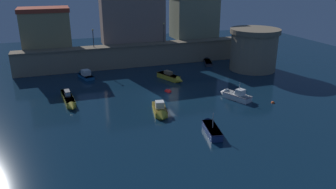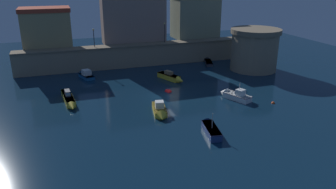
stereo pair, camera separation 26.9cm
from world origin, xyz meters
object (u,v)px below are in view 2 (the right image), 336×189
object	(u,v)px
quay_lamp_0	(94,35)
moored_boat_6	(210,128)
mooring_buoy_2	(167,91)
moored_boat_0	(69,99)
moored_boat_2	(160,111)
moored_boat_1	(234,95)
fortress_tower	(254,49)
moored_boat_4	(171,77)
mooring_buoy_1	(169,92)
moored_boat_3	(85,75)
moored_boat_5	(208,61)
quay_lamp_1	(165,29)
mooring_buoy_0	(273,103)

from	to	relation	value
quay_lamp_0	moored_boat_6	size ratio (longest dim) A/B	0.61
mooring_buoy_2	moored_boat_0	bearing A→B (deg)	-179.56
mooring_buoy_2	moored_boat_2	bearing A→B (deg)	-114.33
moored_boat_1	moored_boat_6	bearing A→B (deg)	114.62
moored_boat_2	fortress_tower	bearing A→B (deg)	133.34
moored_boat_0	moored_boat_4	xyz separation A→B (m)	(15.99, 5.02, 0.02)
moored_boat_0	mooring_buoy_1	world-z (taller)	moored_boat_0
moored_boat_4	moored_boat_2	bearing A→B (deg)	-47.51
moored_boat_2	moored_boat_3	world-z (taller)	moored_boat_2
moored_boat_0	moored_boat_5	world-z (taller)	moored_boat_0
fortress_tower	quay_lamp_1	distance (m)	16.49
moored_boat_0	moored_boat_3	xyz separation A→B (m)	(3.12, 10.99, -0.01)
moored_boat_5	mooring_buoy_0	bearing A→B (deg)	-163.73
fortress_tower	mooring_buoy_0	world-z (taller)	fortress_tower
fortress_tower	quay_lamp_1	size ratio (longest dim) A/B	2.35
moored_boat_3	mooring_buoy_1	world-z (taller)	moored_boat_3
moored_boat_3	mooring_buoy_1	distance (m)	15.51
moored_boat_3	mooring_buoy_0	size ratio (longest dim) A/B	9.77
moored_boat_2	mooring_buoy_2	size ratio (longest dim) A/B	7.80
moored_boat_3	mooring_buoy_2	distance (m)	15.13
moored_boat_2	mooring_buoy_2	distance (m)	8.41
moored_boat_1	quay_lamp_1	bearing A→B (deg)	-15.09
quay_lamp_0	moored_boat_4	distance (m)	15.90
moored_boat_0	mooring_buoy_1	bearing A→B (deg)	83.96
quay_lamp_0	moored_boat_0	distance (m)	17.42
mooring_buoy_0	mooring_buoy_1	world-z (taller)	mooring_buoy_1
quay_lamp_1	fortress_tower	bearing A→B (deg)	-34.84
fortress_tower	moored_boat_2	xyz separation A→B (m)	(-21.51, -13.82, -3.21)
moored_boat_6	moored_boat_1	bearing A→B (deg)	-32.00
moored_boat_0	moored_boat_5	distance (m)	29.10
moored_boat_1	mooring_buoy_1	bearing A→B (deg)	31.71
moored_boat_5	quay_lamp_1	bearing A→B (deg)	89.51
moored_boat_0	moored_boat_3	distance (m)	11.43
moored_boat_0	moored_boat_4	size ratio (longest dim) A/B	1.30
moored_boat_5	moored_boat_4	bearing A→B (deg)	146.38
quay_lamp_0	fortress_tower	bearing A→B (deg)	-19.53
moored_boat_1	moored_boat_5	world-z (taller)	moored_boat_1
mooring_buoy_2	fortress_tower	bearing A→B (deg)	18.86
moored_boat_2	moored_boat_5	size ratio (longest dim) A/B	0.96
quay_lamp_1	mooring_buoy_1	world-z (taller)	quay_lamp_1
moored_boat_0	moored_boat_6	world-z (taller)	moored_boat_6
fortress_tower	mooring_buoy_0	distance (m)	16.78
quay_lamp_0	moored_boat_6	xyz separation A→B (m)	(8.38, -29.18, -5.66)
moored_boat_2	mooring_buoy_0	world-z (taller)	moored_boat_2
quay_lamp_0	moored_boat_2	bearing A→B (deg)	-78.55
mooring_buoy_1	quay_lamp_0	bearing A→B (deg)	117.74
quay_lamp_0	moored_boat_4	bearing A→B (deg)	-45.08
quay_lamp_0	moored_boat_4	world-z (taller)	quay_lamp_0
mooring_buoy_0	moored_boat_0	bearing A→B (deg)	160.78
moored_boat_0	moored_boat_1	distance (m)	21.95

